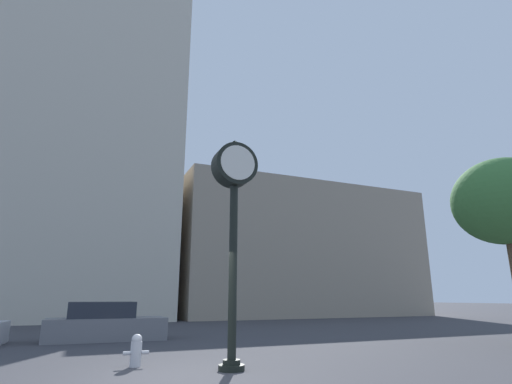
% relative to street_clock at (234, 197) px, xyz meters
% --- Properties ---
extents(ground_plane, '(200.00, 200.00, 0.00)m').
position_rel_street_clock_xyz_m(ground_plane, '(-1.30, -0.32, -3.80)').
color(ground_plane, '#38383D').
extents(building_tall_tower, '(14.32, 12.00, 36.22)m').
position_rel_street_clock_xyz_m(building_tall_tower, '(-4.45, 23.68, 14.31)').
color(building_tall_tower, beige).
rests_on(building_tall_tower, ground_plane).
extents(building_storefront_row, '(21.14, 12.00, 10.70)m').
position_rel_street_clock_xyz_m(building_storefront_row, '(13.99, 23.68, 1.55)').
color(building_storefront_row, gray).
rests_on(building_storefront_row, ground_plane).
extents(street_clock, '(1.04, 0.56, 5.22)m').
position_rel_street_clock_xyz_m(street_clock, '(0.00, 0.00, 0.00)').
color(street_clock, black).
rests_on(street_clock, ground_plane).
extents(car_grey, '(4.13, 1.84, 1.35)m').
position_rel_street_clock_xyz_m(car_grey, '(-2.15, 7.63, -3.23)').
color(car_grey, slate).
rests_on(car_grey, ground_plane).
extents(fire_hydrant_near, '(0.56, 0.25, 0.70)m').
position_rel_street_clock_xyz_m(fire_hydrant_near, '(-1.82, 1.29, -3.45)').
color(fire_hydrant_near, '#B7B7BC').
rests_on(fire_hydrant_near, ground_plane).
extents(bare_tree, '(3.41, 3.41, 6.35)m').
position_rel_street_clock_xyz_m(bare_tree, '(10.37, 0.59, 0.99)').
color(bare_tree, brown).
rests_on(bare_tree, ground_plane).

